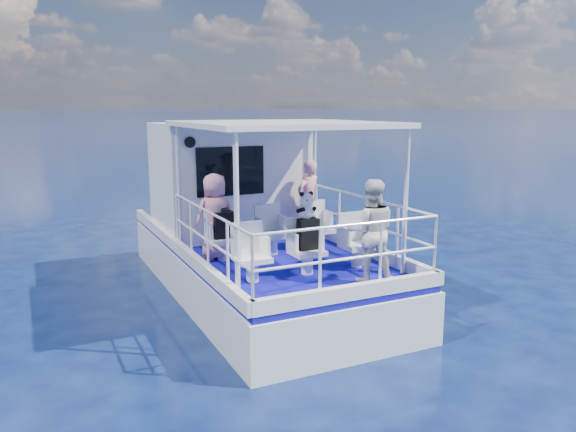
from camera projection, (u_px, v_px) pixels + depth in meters
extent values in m
plane|color=#08123B|center=(277.00, 307.00, 9.74)|extent=(2000.00, 2000.00, 0.00)
cube|color=white|center=(256.00, 290.00, 10.62)|extent=(3.00, 7.00, 1.60)
cube|color=#0D0985|center=(255.00, 247.00, 10.46)|extent=(2.90, 6.90, 0.10)
cube|color=white|center=(230.00, 178.00, 11.39)|extent=(2.85, 2.00, 2.20)
cube|color=white|center=(282.00, 124.00, 8.96)|extent=(3.00, 3.20, 0.08)
cylinder|color=white|center=(237.00, 217.00, 7.28)|extent=(0.07, 0.07, 2.20)
cylinder|color=white|center=(406.00, 202.00, 8.42)|extent=(0.07, 0.07, 2.20)
cylinder|color=white|center=(179.00, 189.00, 9.85)|extent=(0.07, 0.07, 2.20)
cylinder|color=white|center=(314.00, 180.00, 10.99)|extent=(0.07, 0.07, 2.20)
cube|color=white|center=(223.00, 249.00, 9.32)|extent=(0.48, 0.46, 0.38)
cube|color=white|center=(272.00, 243.00, 9.71)|extent=(0.48, 0.46, 0.38)
cube|color=white|center=(318.00, 238.00, 10.09)|extent=(0.48, 0.46, 0.38)
cube|color=white|center=(252.00, 269.00, 8.17)|extent=(0.48, 0.46, 0.38)
cube|color=white|center=(307.00, 262.00, 8.55)|extent=(0.48, 0.46, 0.38)
cube|color=white|center=(357.00, 255.00, 8.94)|extent=(0.48, 0.46, 0.38)
imported|color=pink|center=(215.00, 217.00, 9.29)|extent=(0.57, 0.44, 1.44)
imported|color=pink|center=(308.00, 200.00, 10.81)|extent=(0.64, 0.53, 1.51)
imported|color=silver|center=(371.00, 231.00, 8.07)|extent=(0.91, 0.84, 1.50)
cube|color=black|center=(223.00, 225.00, 9.24)|extent=(0.34, 0.19, 0.44)
cube|color=black|center=(308.00, 234.00, 8.49)|extent=(0.31, 0.18, 0.47)
cube|color=black|center=(224.00, 210.00, 9.20)|extent=(0.11, 0.06, 0.06)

